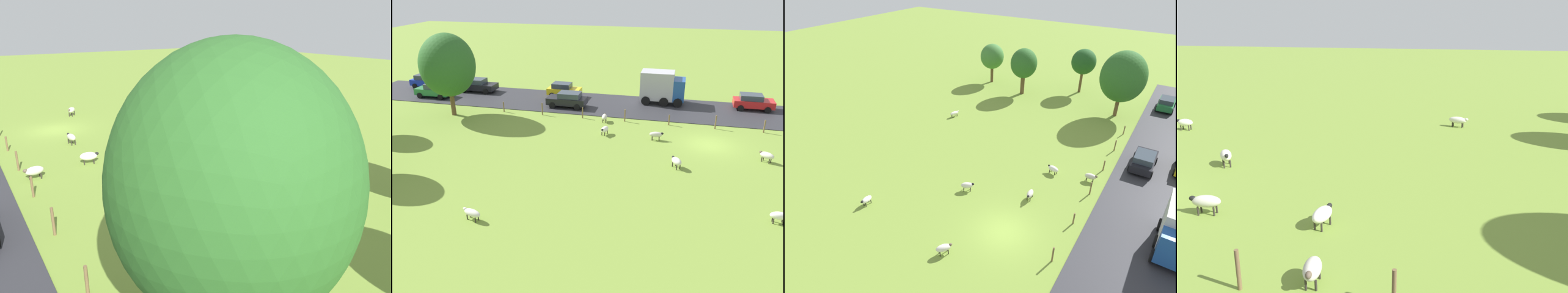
# 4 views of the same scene
# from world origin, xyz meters

# --- Properties ---
(ground_plane) EXTENTS (160.00, 160.00, 0.00)m
(ground_plane) POSITION_xyz_m (0.00, 0.00, 0.00)
(ground_plane) COLOR olive
(road_strip) EXTENTS (8.00, 80.00, 0.06)m
(road_strip) POSITION_xyz_m (8.90, 0.00, 0.03)
(road_strip) COLOR #2D2D33
(road_strip) RESTS_ON ground_plane
(sheep_0) EXTENTS (1.14, 0.61, 0.76)m
(sheep_0) POSITION_xyz_m (3.52, 9.72, 0.50)
(sheep_0) COLOR beige
(sheep_0) RESTS_ON ground_plane
(sheep_1) EXTENTS (0.50, 1.10, 0.73)m
(sheep_1) POSITION_xyz_m (-11.01, -3.46, 0.50)
(sheep_1) COLOR white
(sheep_1) RESTS_ON ground_plane
(sheep_2) EXTENTS (0.59, 1.23, 0.76)m
(sheep_2) POSITION_xyz_m (-0.02, 4.46, 0.52)
(sheep_2) COLOR beige
(sheep_2) RESTS_ON ground_plane
(sheep_3) EXTENTS (0.76, 1.32, 0.69)m
(sheep_3) POSITION_xyz_m (-14.86, 13.85, 0.47)
(sheep_3) COLOR silver
(sheep_3) RESTS_ON ground_plane
(sheep_4) EXTENTS (1.20, 0.77, 0.76)m
(sheep_4) POSITION_xyz_m (0.20, 9.03, 0.50)
(sheep_4) COLOR white
(sheep_4) RESTS_ON ground_plane
(sheep_5) EXTENTS (1.03, 1.17, 0.82)m
(sheep_5) POSITION_xyz_m (-2.48, -4.10, 0.56)
(sheep_5) COLOR silver
(sheep_5) RESTS_ON ground_plane
(sheep_6) EXTENTS (1.16, 1.02, 0.82)m
(sheep_6) POSITION_xyz_m (-5.10, 2.55, 0.55)
(sheep_6) COLOR silver
(sheep_6) RESTS_ON ground_plane
(tree_2) EXTENTS (5.35, 5.35, 8.15)m
(tree_2) POSITION_xyz_m (2.00, 25.09, 5.07)
(tree_2) COLOR brown
(tree_2) RESTS_ON ground_plane
(fence_post_0) EXTENTS (0.12, 0.12, 1.20)m
(fence_post_0) POSITION_xyz_m (4.07, -4.89, 0.60)
(fence_post_0) COLOR brown
(fence_post_0) RESTS_ON ground_plane
(fence_post_1) EXTENTS (0.12, 0.12, 1.30)m
(fence_post_1) POSITION_xyz_m (4.07, -0.65, 0.65)
(fence_post_1) COLOR brown
(fence_post_1) RESTS_ON ground_plane
(fence_post_2) EXTENTS (0.12, 0.12, 1.03)m
(fence_post_2) POSITION_xyz_m (4.07, 3.58, 0.52)
(fence_post_2) COLOR brown
(fence_post_2) RESTS_ON ground_plane
(fence_post_3) EXTENTS (0.12, 0.12, 1.22)m
(fence_post_3) POSITION_xyz_m (4.07, 7.82, 0.61)
(fence_post_3) COLOR brown
(fence_post_3) RESTS_ON ground_plane
(fence_post_4) EXTENTS (0.12, 0.12, 1.10)m
(fence_post_4) POSITION_xyz_m (4.07, 12.05, 0.55)
(fence_post_4) COLOR brown
(fence_post_4) RESTS_ON ground_plane
(fence_post_5) EXTENTS (0.12, 0.12, 1.26)m
(fence_post_5) POSITION_xyz_m (4.07, 16.29, 0.63)
(fence_post_5) COLOR brown
(fence_post_5) RESTS_ON ground_plane
(fence_post_6) EXTENTS (0.12, 0.12, 1.07)m
(fence_post_6) POSITION_xyz_m (4.07, 20.53, 0.53)
(fence_post_6) COLOR brown
(fence_post_6) RESTS_ON ground_plane
(truck_0) EXTENTS (2.77, 4.74, 3.50)m
(truck_0) POSITION_xyz_m (10.95, 4.85, 1.91)
(truck_0) COLOR #1E4C99
(truck_0) RESTS_ON road_strip
(car_0) EXTENTS (2.18, 4.58, 1.56)m
(car_0) POSITION_xyz_m (10.45, 26.92, 0.88)
(car_0) COLOR black
(car_0) RESTS_ON road_strip
(car_1) EXTENTS (1.98, 3.81, 1.61)m
(car_1) POSITION_xyz_m (10.71, 16.00, 0.89)
(car_1) COLOR yellow
(car_1) RESTS_ON road_strip
(car_2) EXTENTS (2.16, 4.08, 1.61)m
(car_2) POSITION_xyz_m (10.91, -4.72, 0.89)
(car_2) COLOR red
(car_2) RESTS_ON road_strip
(car_3) EXTENTS (2.07, 4.10, 1.60)m
(car_3) POSITION_xyz_m (7.11, 30.55, 0.89)
(car_3) COLOR #237238
(car_3) RESTS_ON road_strip
(car_4) EXTENTS (2.07, 4.06, 1.61)m
(car_4) POSITION_xyz_m (10.68, 33.89, 0.90)
(car_4) COLOR #1933B2
(car_4) RESTS_ON road_strip
(car_6) EXTENTS (2.15, 4.19, 1.60)m
(car_6) POSITION_xyz_m (7.12, 14.48, 0.89)
(car_6) COLOR black
(car_6) RESTS_ON road_strip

